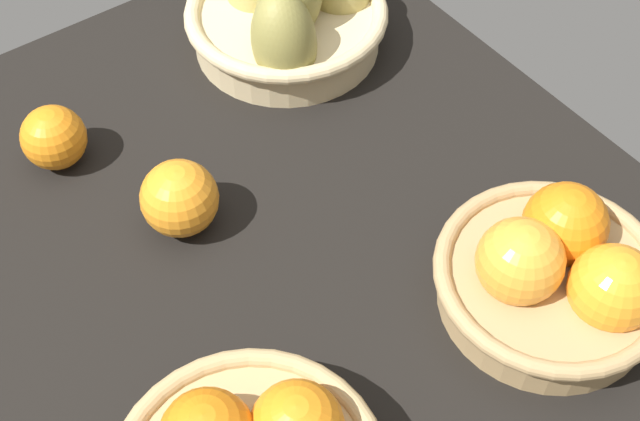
{
  "coord_description": "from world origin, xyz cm",
  "views": [
    {
      "loc": [
        -44.38,
        28.01,
        71.77
      ],
      "look_at": [
        -2.21,
        -2.79,
        7.0
      ],
      "focal_mm": 48.89,
      "sensor_mm": 36.0,
      "label": 1
    }
  ],
  "objects": [
    {
      "name": "basket_near_right_pears",
      "position": [
        23.11,
        -16.79,
        7.57
      ],
      "size": [
        23.91,
        24.42,
        14.95
      ],
      "color": "#D3BC8C",
      "rests_on": "market_tray"
    },
    {
      "name": "loose_orange_front_gap",
      "position": [
        22.29,
        13.48,
        6.4
      ],
      "size": [
        6.81,
        6.81,
        6.81
      ],
      "primitive_type": "sphere",
      "color": "orange",
      "rests_on": "market_tray"
    },
    {
      "name": "basket_near_left",
      "position": [
        -20.68,
        -15.59,
        7.08
      ],
      "size": [
        21.51,
        21.51,
        10.53
      ],
      "color": "tan",
      "rests_on": "market_tray"
    },
    {
      "name": "market_tray",
      "position": [
        0.0,
        0.0,
        1.5
      ],
      "size": [
        84.0,
        72.0,
        3.0
      ],
      "primitive_type": "cube",
      "color": "black",
      "rests_on": "ground"
    },
    {
      "name": "loose_orange_back_gap",
      "position": [
        7.14,
        7.26,
        6.86
      ],
      "size": [
        7.72,
        7.72,
        7.72
      ],
      "primitive_type": "sphere",
      "color": "orange",
      "rests_on": "market_tray"
    }
  ]
}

